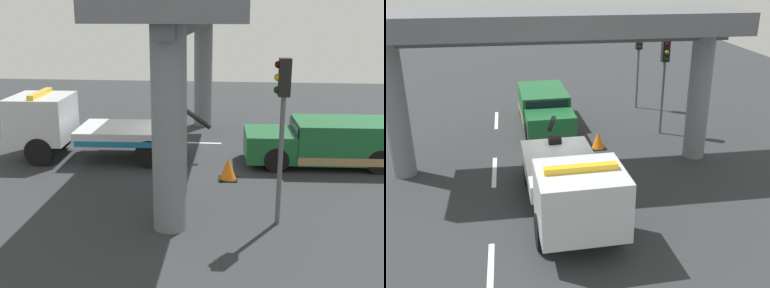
% 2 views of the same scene
% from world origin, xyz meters
% --- Properties ---
extents(ground_plane, '(60.00, 40.00, 0.10)m').
position_xyz_m(ground_plane, '(0.00, 0.00, -0.05)').
color(ground_plane, '#2D3033').
extents(lane_stripe_west, '(2.60, 0.16, 0.01)m').
position_xyz_m(lane_stripe_west, '(-6.00, -2.34, 0.00)').
color(lane_stripe_west, silver).
rests_on(lane_stripe_west, ground).
extents(lane_stripe_mid, '(2.60, 0.16, 0.01)m').
position_xyz_m(lane_stripe_mid, '(0.00, -2.34, 0.00)').
color(lane_stripe_mid, silver).
rests_on(lane_stripe_mid, ground).
extents(lane_stripe_east, '(2.60, 0.16, 0.01)m').
position_xyz_m(lane_stripe_east, '(6.00, -2.34, 0.00)').
color(lane_stripe_east, silver).
rests_on(lane_stripe_east, ground).
extents(tow_truck_white, '(7.29, 2.61, 2.46)m').
position_xyz_m(tow_truck_white, '(3.81, 0.03, 1.20)').
color(tow_truck_white, silver).
rests_on(tow_truck_white, ground).
extents(towed_van_green, '(5.27, 2.38, 1.58)m').
position_xyz_m(towed_van_green, '(-5.09, -0.00, 0.78)').
color(towed_van_green, '#195B2D').
rests_on(towed_van_green, ground).
extents(overpass_structure, '(3.60, 13.18, 5.75)m').
position_xyz_m(overpass_structure, '(-0.30, 0.00, 4.89)').
color(overpass_structure, slate).
rests_on(overpass_structure, ground).
extents(traffic_light_near, '(0.39, 0.32, 4.03)m').
position_xyz_m(traffic_light_near, '(-6.98, 5.10, 2.94)').
color(traffic_light_near, '#515456').
rests_on(traffic_light_near, ground).
extents(traffic_light_far, '(0.39, 0.32, 4.20)m').
position_xyz_m(traffic_light_far, '(-2.98, 5.10, 3.06)').
color(traffic_light_far, '#515456').
rests_on(traffic_light_far, ground).
extents(traffic_cone_orange, '(0.61, 0.61, 0.73)m').
position_xyz_m(traffic_cone_orange, '(-1.67, 1.95, 0.35)').
color(traffic_cone_orange, orange).
rests_on(traffic_cone_orange, ground).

